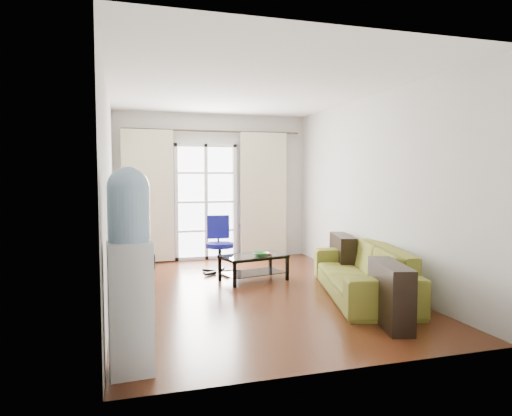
{
  "coord_description": "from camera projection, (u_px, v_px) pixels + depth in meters",
  "views": [
    {
      "loc": [
        -1.65,
        -5.82,
        1.55
      ],
      "look_at": [
        0.17,
        0.35,
        1.1
      ],
      "focal_mm": 32.0,
      "sensor_mm": 36.0,
      "label": 1
    }
  ],
  "objects": [
    {
      "name": "wall_left",
      "position": [
        109.0,
        193.0,
        5.54
      ],
      "size": [
        0.02,
        5.2,
        2.7
      ],
      "primitive_type": "cube",
      "color": "silver",
      "rests_on": "floor"
    },
    {
      "name": "sofa",
      "position": [
        362.0,
        271.0,
        5.89
      ],
      "size": [
        2.69,
        1.99,
        0.66
      ],
      "primitive_type": "imported",
      "rotation": [
        0.0,
        0.0,
        -1.83
      ],
      "color": "olive",
      "rests_on": "floor"
    },
    {
      "name": "remote",
      "position": [
        266.0,
        254.0,
        6.79
      ],
      "size": [
        0.15,
        0.09,
        0.02
      ],
      "primitive_type": "cube",
      "rotation": [
        0.0,
        0.0,
        0.41
      ],
      "color": "black",
      "rests_on": "coffee_table"
    },
    {
      "name": "floor",
      "position": [
        251.0,
        292.0,
        6.14
      ],
      "size": [
        5.2,
        5.2,
        0.0
      ],
      "primitive_type": "plane",
      "color": "#542813",
      "rests_on": "ground"
    },
    {
      "name": "curtain_rod",
      "position": [
        214.0,
        131.0,
        8.36
      ],
      "size": [
        3.3,
        0.04,
        0.04
      ],
      "primitive_type": "cylinder",
      "rotation": [
        0.0,
        1.57,
        0.0
      ],
      "color": "#4C3F2D",
      "rests_on": "wall_back"
    },
    {
      "name": "curtain_left",
      "position": [
        148.0,
        196.0,
        8.09
      ],
      "size": [
        0.9,
        0.07,
        2.35
      ],
      "primitive_type": "cube",
      "color": "beige",
      "rests_on": "curtain_rod"
    },
    {
      "name": "ceiling",
      "position": [
        251.0,
        88.0,
        5.95
      ],
      "size": [
        5.2,
        5.2,
        0.0
      ],
      "primitive_type": "plane",
      "rotation": [
        3.14,
        0.0,
        0.0
      ],
      "color": "white",
      "rests_on": "wall_back"
    },
    {
      "name": "coffee_table",
      "position": [
        254.0,
        264.0,
        6.78
      ],
      "size": [
        1.05,
        0.75,
        0.38
      ],
      "rotation": [
        0.0,
        0.0,
        0.24
      ],
      "color": "silver",
      "rests_on": "floor"
    },
    {
      "name": "wall_front",
      "position": [
        342.0,
        202.0,
        3.56
      ],
      "size": [
        3.6,
        0.02,
        2.7
      ],
      "primitive_type": "cube",
      "color": "silver",
      "rests_on": "floor"
    },
    {
      "name": "french_door",
      "position": [
        206.0,
        202.0,
        8.46
      ],
      "size": [
        1.16,
        0.06,
        2.15
      ],
      "color": "white",
      "rests_on": "wall_back"
    },
    {
      "name": "radiator",
      "position": [
        256.0,
        240.0,
        8.73
      ],
      "size": [
        0.64,
        0.12,
        0.64
      ],
      "primitive_type": "cube",
      "color": "gray",
      "rests_on": "floor"
    },
    {
      "name": "task_chair",
      "position": [
        219.0,
        256.0,
        7.32
      ],
      "size": [
        0.68,
        0.68,
        0.92
      ],
      "rotation": [
        0.0,
        0.0,
        -0.09
      ],
      "color": "black",
      "rests_on": "floor"
    },
    {
      "name": "book",
      "position": [
        259.0,
        254.0,
        6.76
      ],
      "size": [
        0.32,
        0.34,
        0.02
      ],
      "primitive_type": "imported",
      "rotation": [
        0.0,
        0.0,
        0.38
      ],
      "color": "red",
      "rests_on": "coffee_table"
    },
    {
      "name": "tv_stand",
      "position": [
        131.0,
        270.0,
        6.34
      ],
      "size": [
        0.55,
        0.74,
        0.5
      ],
      "primitive_type": "cube",
      "rotation": [
        0.0,
        0.0,
        0.15
      ],
      "color": "black",
      "rests_on": "floor"
    },
    {
      "name": "crt_tv",
      "position": [
        131.0,
        237.0,
        6.36
      ],
      "size": [
        0.49,
        0.48,
        0.41
      ],
      "rotation": [
        0.0,
        0.0,
        0.11
      ],
      "color": "black",
      "rests_on": "tv_stand"
    },
    {
      "name": "bowl",
      "position": [
        261.0,
        254.0,
        6.66
      ],
      "size": [
        0.32,
        0.32,
        0.06
      ],
      "primitive_type": "imported",
      "rotation": [
        0.0,
        0.0,
        0.15
      ],
      "color": "#2E7C2D",
      "rests_on": "coffee_table"
    },
    {
      "name": "curtain_right",
      "position": [
        264.0,
        195.0,
        8.7
      ],
      "size": [
        0.9,
        0.07,
        2.35
      ],
      "primitive_type": "cube",
      "color": "beige",
      "rests_on": "curtain_rod"
    },
    {
      "name": "wall_back",
      "position": [
        213.0,
        187.0,
        8.53
      ],
      "size": [
        3.6,
        0.02,
        2.7
      ],
      "primitive_type": "cube",
      "color": "silver",
      "rests_on": "floor"
    },
    {
      "name": "water_cooler",
      "position": [
        130.0,
        266.0,
        3.55
      ],
      "size": [
        0.37,
        0.35,
        1.63
      ],
      "rotation": [
        0.0,
        0.0,
        0.07
      ],
      "color": "silver",
      "rests_on": "floor"
    },
    {
      "name": "wall_right",
      "position": [
        371.0,
        190.0,
        6.55
      ],
      "size": [
        0.02,
        5.2,
        2.7
      ],
      "primitive_type": "cube",
      "color": "silver",
      "rests_on": "floor"
    }
  ]
}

